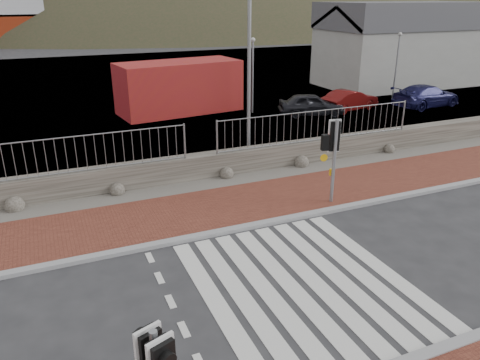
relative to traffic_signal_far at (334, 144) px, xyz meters
name	(u,v)px	position (x,y,z in m)	size (l,w,h in m)	color
ground	(302,283)	(-3.09, -3.53, -2.00)	(220.00, 220.00, 0.00)	#28282B
sidewalk_far	(229,207)	(-3.09, 0.97, -1.96)	(40.00, 3.00, 0.08)	brown
kerb_far	(249,226)	(-3.09, -0.53, -1.95)	(40.00, 0.25, 0.12)	gray
zebra_crossing	(302,283)	(-3.09, -3.53, -1.99)	(4.62, 5.60, 0.01)	silver
gravel_strip	(208,185)	(-3.09, 2.97, -1.97)	(40.00, 1.50, 0.06)	#59544C
stone_wall	(201,166)	(-3.09, 3.77, -1.55)	(40.00, 0.60, 0.90)	#464139
railing	(201,131)	(-3.09, 3.62, -0.18)	(18.07, 0.07, 1.22)	gray
quay	(112,85)	(-3.09, 24.37, -2.00)	(120.00, 40.00, 0.50)	#4C4C4F
water	(72,44)	(-3.09, 59.37, -2.00)	(220.00, 50.00, 0.05)	#3F4C54
harbor_building	(404,44)	(16.91, 16.37, 0.93)	(12.20, 6.20, 5.80)	#9E9E99
hills_backdrop	(110,147)	(3.66, 84.37, -25.05)	(254.00, 90.00, 100.00)	#313821
traffic_signal_far	(334,144)	(0.00, 0.00, 0.00)	(0.68, 0.31, 2.76)	gray
streetlight	(252,49)	(-0.70, 4.61, 2.41)	(1.60, 0.70, 7.83)	gray
shipping_container	(179,87)	(-0.80, 14.20, -0.59)	(6.76, 2.82, 2.82)	#A02B11
car_a	(311,104)	(5.63, 10.47, -1.38)	(1.45, 3.61, 1.23)	black
car_b	(350,100)	(8.28, 10.62, -1.40)	(1.27, 3.65, 1.20)	#5B0E0D
car_c	(426,96)	(13.07, 9.67, -1.34)	(1.84, 4.53, 1.31)	#161645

